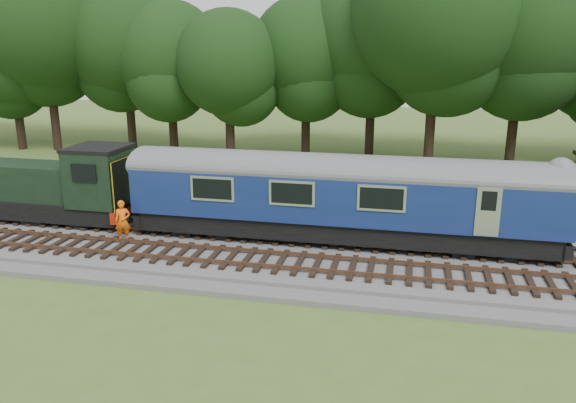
# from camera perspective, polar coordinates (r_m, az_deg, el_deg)

# --- Properties ---
(ground) EXTENTS (120.00, 120.00, 0.00)m
(ground) POSITION_cam_1_polar(r_m,az_deg,el_deg) (24.54, -7.82, -4.94)
(ground) COLOR #486726
(ground) RESTS_ON ground
(ballast) EXTENTS (70.00, 7.00, 0.35)m
(ballast) POSITION_cam_1_polar(r_m,az_deg,el_deg) (24.48, -7.84, -4.56)
(ballast) COLOR #4C4C4F
(ballast) RESTS_ON ground
(track_north) EXTENTS (67.20, 2.40, 0.21)m
(track_north) POSITION_cam_1_polar(r_m,az_deg,el_deg) (25.64, -6.78, -3.00)
(track_north) COLOR black
(track_north) RESTS_ON ballast
(track_south) EXTENTS (67.20, 2.40, 0.21)m
(track_south) POSITION_cam_1_polar(r_m,az_deg,el_deg) (23.00, -9.24, -5.33)
(track_south) COLOR black
(track_south) RESTS_ON ballast
(fence) EXTENTS (64.00, 0.12, 1.00)m
(fence) POSITION_cam_1_polar(r_m,az_deg,el_deg) (28.56, -4.72, -1.86)
(fence) COLOR #6B6054
(fence) RESTS_ON ground
(tree_line) EXTENTS (70.00, 8.00, 18.00)m
(tree_line) POSITION_cam_1_polar(r_m,az_deg,el_deg) (45.07, 1.86, 4.70)
(tree_line) COLOR black
(tree_line) RESTS_ON ground
(dmu_railcar) EXTENTS (18.05, 2.86, 3.88)m
(dmu_railcar) POSITION_cam_1_polar(r_m,az_deg,el_deg) (23.81, 5.36, 1.08)
(dmu_railcar) COLOR black
(dmu_railcar) RESTS_ON ground
(shunter_loco) EXTENTS (8.91, 2.60, 3.38)m
(shunter_loco) POSITION_cam_1_polar(r_m,az_deg,el_deg) (29.11, -22.99, 1.30)
(shunter_loco) COLOR black
(shunter_loco) RESTS_ON ground
(worker) EXTENTS (0.78, 0.66, 1.81)m
(worker) POSITION_cam_1_polar(r_m,az_deg,el_deg) (25.15, -16.45, -1.92)
(worker) COLOR #FF620D
(worker) RESTS_ON ballast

